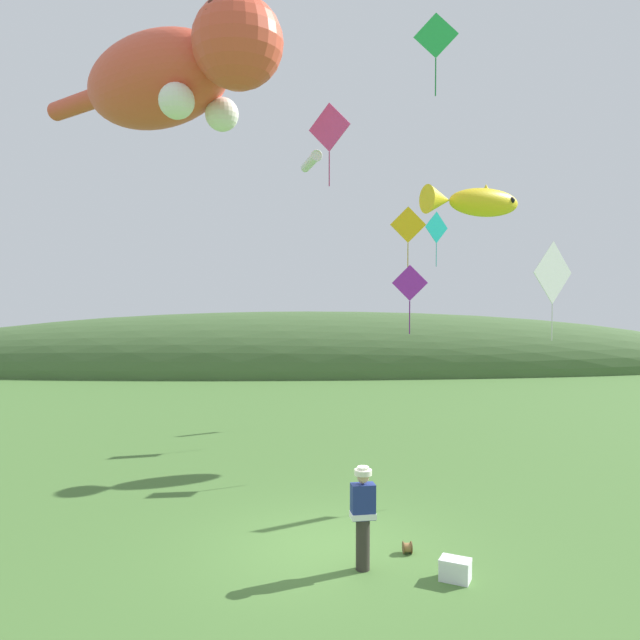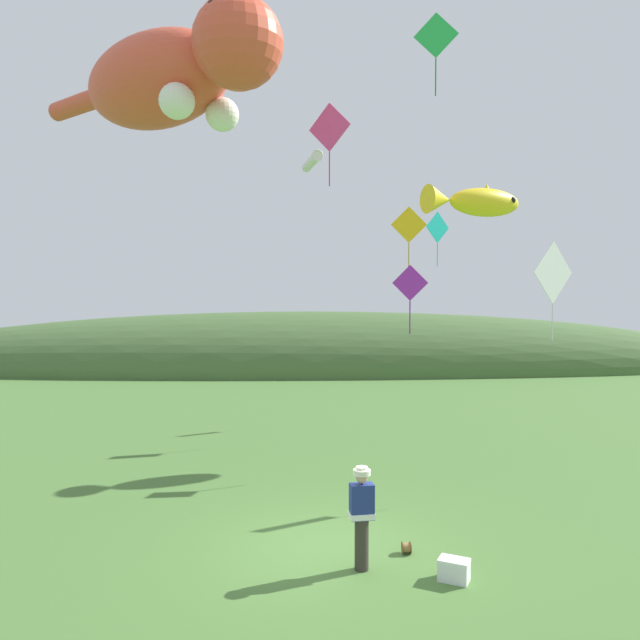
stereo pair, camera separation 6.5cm
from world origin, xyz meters
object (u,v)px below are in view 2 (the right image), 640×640
(festival_attendant, at_px, (362,514))
(kite_fish_windsock, at_px, (475,202))
(kite_giant_cat, at_px, (172,76))
(picnic_cooler, at_px, (454,570))
(kite_diamond_pink, at_px, (329,128))
(kite_diamond_gold, at_px, (409,225))
(kite_diamond_teal, at_px, (438,228))
(kite_spool, at_px, (406,548))
(kite_diamond_green, at_px, (436,36))
(kite_diamond_white, at_px, (553,273))
(kite_diamond_violet, at_px, (410,284))
(kite_tube_streamer, at_px, (312,162))

(festival_attendant, distance_m, kite_fish_windsock, 11.56)
(kite_giant_cat, xyz_separation_m, kite_fish_windsock, (8.82, 1.37, -3.18))
(picnic_cooler, relative_size, kite_fish_windsock, 0.17)
(kite_diamond_pink, relative_size, kite_diamond_gold, 1.02)
(kite_giant_cat, xyz_separation_m, kite_diamond_teal, (8.83, 6.52, -3.45))
(festival_attendant, xyz_separation_m, kite_spool, (0.87, 0.62, -0.84))
(kite_giant_cat, height_order, kite_diamond_gold, kite_giant_cat)
(picnic_cooler, relative_size, kite_diamond_green, 0.30)
(festival_attendant, xyz_separation_m, kite_diamond_white, (5.12, 4.61, 4.23))
(kite_diamond_gold, bearing_deg, kite_diamond_teal, 60.29)
(kite_diamond_gold, bearing_deg, kite_fish_windsock, -55.37)
(kite_giant_cat, distance_m, kite_diamond_green, 7.19)
(picnic_cooler, height_order, kite_diamond_pink, kite_diamond_pink)
(kite_diamond_violet, bearing_deg, kite_diamond_green, -79.96)
(picnic_cooler, height_order, kite_diamond_gold, kite_diamond_gold)
(kite_spool, xyz_separation_m, kite_diamond_green, (1.36, 4.16, 10.77))
(kite_fish_windsock, bearing_deg, kite_diamond_violet, -138.03)
(festival_attendant, height_order, kite_giant_cat, kite_giant_cat)
(kite_fish_windsock, relative_size, kite_diamond_pink, 1.55)
(kite_spool, xyz_separation_m, kite_diamond_gold, (1.80, 10.23, 6.89))
(kite_fish_windsock, relative_size, kite_diamond_green, 1.71)
(kite_spool, distance_m, kite_tube_streamer, 16.43)
(kite_spool, distance_m, kite_diamond_violet, 7.64)
(kite_diamond_pink, distance_m, kite_diamond_green, 3.39)
(kite_spool, height_order, picnic_cooler, picnic_cooler)
(festival_attendant, xyz_separation_m, kite_diamond_green, (2.24, 4.78, 9.92))
(picnic_cooler, xyz_separation_m, kite_giant_cat, (-6.02, 7.62, 10.47))
(kite_giant_cat, xyz_separation_m, kite_diamond_gold, (7.22, 3.69, -3.65))
(picnic_cooler, distance_m, kite_giant_cat, 14.28)
(kite_tube_streamer, relative_size, kite_diamond_gold, 1.12)
(kite_fish_windsock, height_order, kite_diamond_violet, kite_fish_windsock)
(kite_diamond_violet, bearing_deg, picnic_cooler, -93.92)
(kite_tube_streamer, relative_size, kite_diamond_teal, 1.13)
(festival_attendant, xyz_separation_m, kite_fish_windsock, (4.28, 8.54, 6.52))
(kite_fish_windsock, distance_m, kite_diamond_pink, 5.36)
(kite_diamond_violet, bearing_deg, festival_attendant, -106.82)
(kite_fish_windsock, bearing_deg, kite_giant_cat, -171.15)
(kite_diamond_white, height_order, kite_diamond_gold, kite_diamond_gold)
(festival_attendant, bearing_deg, kite_diamond_gold, 76.15)
(festival_attendant, height_order, kite_diamond_gold, kite_diamond_gold)
(kite_fish_windsock, xyz_separation_m, kite_tube_streamer, (-4.85, 5.32, 2.27))
(kite_giant_cat, xyz_separation_m, kite_tube_streamer, (3.97, 6.69, -0.91))
(festival_attendant, distance_m, kite_diamond_green, 11.24)
(kite_fish_windsock, xyz_separation_m, kite_diamond_white, (0.84, -3.93, -2.29))
(kite_diamond_white, xyz_separation_m, kite_diamond_green, (-2.88, 0.18, 5.69))
(picnic_cooler, relative_size, kite_tube_streamer, 0.24)
(kite_diamond_white, bearing_deg, kite_fish_windsock, 102.05)
(kite_diamond_violet, height_order, kite_diamond_teal, kite_diamond_teal)
(kite_giant_cat, distance_m, kite_diamond_pink, 4.69)
(kite_tube_streamer, xyz_separation_m, kite_diamond_violet, (2.52, -7.42, -4.79))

